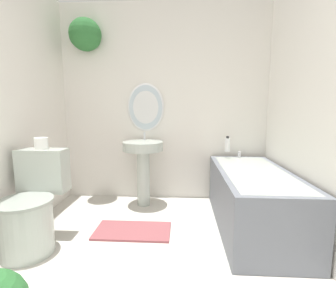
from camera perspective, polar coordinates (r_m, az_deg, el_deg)
The scene contains 7 objects.
wall_back at distance 3.07m, azimuth -3.13°, elevation 11.19°, with size 2.63×0.37×2.40m.
toilet at distance 2.32m, azimuth -29.37°, elevation -13.23°, with size 0.42×0.58×0.79m.
pedestal_sink at distance 2.85m, azimuth -5.85°, elevation -3.44°, with size 0.46×0.46×0.86m.
bathtub at distance 2.51m, azimuth 19.26°, elevation -11.87°, with size 0.65×1.43×0.64m.
shampoo_bottle at distance 2.96m, azimuth 13.75°, elevation -0.12°, with size 0.06×0.06×0.18m.
bath_mat at distance 2.43m, azimuth -8.27°, elevation -19.49°, with size 0.70×0.36×0.02m.
toilet_paper_roll at distance 2.36m, azimuth -27.59°, elevation 0.14°, with size 0.11×0.11×0.10m.
Camera 1 is at (0.23, -0.21, 1.13)m, focal length 26.00 mm.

